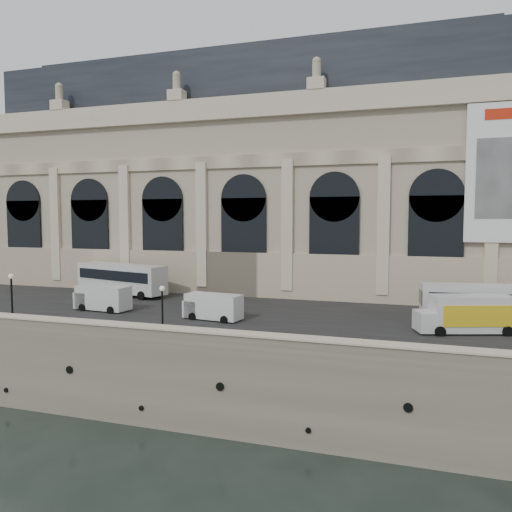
{
  "coord_description": "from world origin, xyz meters",
  "views": [
    {
      "loc": [
        14.27,
        -30.16,
        14.83
      ],
      "look_at": [
        -2.61,
        22.0,
        10.61
      ],
      "focal_mm": 35.0,
      "sensor_mm": 36.0,
      "label": 1
    }
  ],
  "objects_px": {
    "van_c": "(101,298)",
    "van_b": "(211,307)",
    "lamp_left": "(12,299)",
    "bus_right": "(491,303)",
    "box_truck": "(466,314)",
    "bus_left": "(121,278)",
    "lamp_right": "(162,312)"
  },
  "relations": [
    {
      "from": "van_c",
      "to": "van_b",
      "type": "bearing_deg",
      "value": -3.46
    },
    {
      "from": "van_b",
      "to": "lamp_left",
      "type": "height_order",
      "value": "lamp_left"
    },
    {
      "from": "bus_right",
      "to": "box_truck",
      "type": "relative_size",
      "value": 1.5
    },
    {
      "from": "van_c",
      "to": "box_truck",
      "type": "height_order",
      "value": "box_truck"
    },
    {
      "from": "bus_left",
      "to": "bus_right",
      "type": "bearing_deg",
      "value": -6.15
    },
    {
      "from": "bus_right",
      "to": "van_b",
      "type": "xyz_separation_m",
      "value": [
        -22.82,
        -5.36,
        -0.69
      ]
    },
    {
      "from": "box_truck",
      "to": "lamp_right",
      "type": "height_order",
      "value": "lamp_right"
    },
    {
      "from": "van_c",
      "to": "lamp_left",
      "type": "distance_m",
      "value": 8.05
    },
    {
      "from": "van_b",
      "to": "lamp_left",
      "type": "bearing_deg",
      "value": -156.93
    },
    {
      "from": "bus_right",
      "to": "box_truck",
      "type": "xyz_separation_m",
      "value": [
        -2.24,
        -4.02,
        -0.38
      ]
    },
    {
      "from": "bus_right",
      "to": "lamp_left",
      "type": "bearing_deg",
      "value": -162.72
    },
    {
      "from": "lamp_left",
      "to": "bus_right",
      "type": "bearing_deg",
      "value": 17.28
    },
    {
      "from": "lamp_right",
      "to": "van_c",
      "type": "bearing_deg",
      "value": 144.86
    },
    {
      "from": "box_truck",
      "to": "lamp_left",
      "type": "height_order",
      "value": "lamp_left"
    },
    {
      "from": "bus_right",
      "to": "lamp_right",
      "type": "relative_size",
      "value": 2.97
    },
    {
      "from": "bus_left",
      "to": "box_truck",
      "type": "distance_m",
      "value": 36.55
    },
    {
      "from": "lamp_right",
      "to": "box_truck",
      "type": "bearing_deg",
      "value": 20.73
    },
    {
      "from": "box_truck",
      "to": "bus_right",
      "type": "bearing_deg",
      "value": 60.87
    },
    {
      "from": "bus_right",
      "to": "van_c",
      "type": "bearing_deg",
      "value": -172.31
    },
    {
      "from": "van_b",
      "to": "lamp_right",
      "type": "height_order",
      "value": "lamp_right"
    },
    {
      "from": "lamp_left",
      "to": "lamp_right",
      "type": "height_order",
      "value": "lamp_left"
    },
    {
      "from": "van_b",
      "to": "van_c",
      "type": "bearing_deg",
      "value": 176.54
    },
    {
      "from": "bus_left",
      "to": "van_b",
      "type": "bearing_deg",
      "value": -32.09
    },
    {
      "from": "bus_right",
      "to": "lamp_left",
      "type": "distance_m",
      "value": 39.81
    },
    {
      "from": "van_b",
      "to": "lamp_left",
      "type": "relative_size",
      "value": 1.26
    },
    {
      "from": "van_c",
      "to": "box_truck",
      "type": "relative_size",
      "value": 0.73
    },
    {
      "from": "lamp_right",
      "to": "bus_left",
      "type": "bearing_deg",
      "value": 130.97
    },
    {
      "from": "van_c",
      "to": "lamp_left",
      "type": "height_order",
      "value": "lamp_left"
    },
    {
      "from": "van_b",
      "to": "box_truck",
      "type": "relative_size",
      "value": 0.7
    },
    {
      "from": "van_b",
      "to": "lamp_right",
      "type": "distance_m",
      "value": 6.92
    },
    {
      "from": "bus_left",
      "to": "box_truck",
      "type": "bearing_deg",
      "value": -12.82
    },
    {
      "from": "van_b",
      "to": "box_truck",
      "type": "height_order",
      "value": "box_truck"
    }
  ]
}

